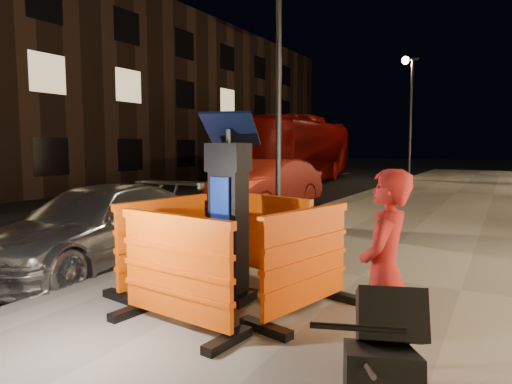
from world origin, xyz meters
The scene contains 15 objects.
ground_plane centered at (0.00, 0.00, 0.00)m, with size 120.00×120.00×0.00m, color black.
sidewalk centered at (3.00, 0.00, 0.07)m, with size 6.00×60.00×0.15m, color gray.
kerb centered at (0.00, 0.00, 0.07)m, with size 0.30×60.00×0.15m, color slate.
parking_kiosk centered at (1.94, -1.68, 1.15)m, with size 0.63×0.63×2.01m, color black.
barrier_front centered at (1.94, -2.63, 0.71)m, with size 1.44×0.59×1.12m, color #F85406.
barrier_back centered at (1.94, -0.73, 0.71)m, with size 1.44×0.59×1.12m, color #F85406.
barrier_kerbside centered at (0.99, -1.68, 0.71)m, with size 1.44×0.59×1.12m, color #F85406.
barrier_bldgside centered at (2.89, -1.68, 0.71)m, with size 1.44×0.59×1.12m, color #F85406.
car_silver centered at (-1.05, -0.92, 0.00)m, with size 1.76×4.33×1.26m, color #AFAFB3.
car_red centered at (-1.59, 5.95, 0.00)m, with size 1.58×4.54×1.50m, color maroon.
bus_doubledecker centered at (-4.69, 15.54, 0.00)m, with size 2.77×11.83×3.29m, color maroon.
man centered at (3.88, -2.52, 0.95)m, with size 0.58×0.38×1.60m, color #AC1D1B.
stroller centered at (4.08, -3.42, 0.60)m, with size 0.47×0.72×0.90m, color black.
street_lamp_mid centered at (0.25, 3.00, 3.15)m, with size 0.12×0.12×6.00m, color #3F3F44.
street_lamp_far centered at (0.25, 18.00, 3.15)m, with size 0.12×0.12×6.00m, color #3F3F44.
Camera 1 is at (4.68, -5.99, 1.92)m, focal length 32.00 mm.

